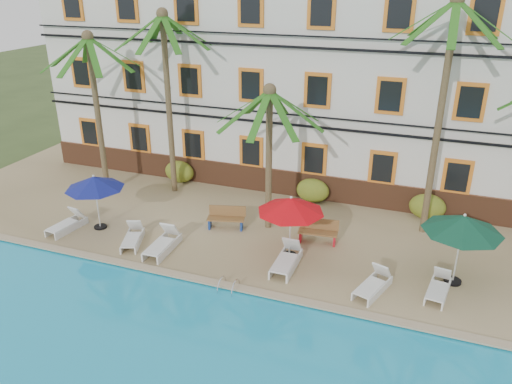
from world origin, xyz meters
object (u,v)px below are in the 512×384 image
at_px(lounger_e, 373,284).
at_px(lounger_f, 439,288).
at_px(palm_c, 269,136).
at_px(umbrella_blue, 94,183).
at_px(umbrella_red, 291,205).
at_px(umbrella_green, 463,224).
at_px(lounger_b, 133,237).
at_px(palm_a, 95,92).
at_px(palm_b, 167,80).
at_px(palm_d, 444,90).
at_px(lounger_a, 67,224).
at_px(bench_right, 318,231).
at_px(bench_left, 226,217).
at_px(lounger_d, 287,260).
at_px(pool_ladder, 229,288).
at_px(lounger_c, 163,243).

xyz_separation_m(lounger_e, lounger_f, (2.00, 0.56, -0.01)).
relative_size(palm_c, umbrella_blue, 2.52).
xyz_separation_m(umbrella_blue, umbrella_red, (7.89, 0.50, 0.08)).
distance_m(umbrella_green, lounger_b, 11.82).
bearing_deg(umbrella_red, lounger_f, -6.89).
relative_size(palm_a, umbrella_blue, 3.16).
relative_size(palm_b, palm_c, 1.40).
distance_m(palm_a, palm_c, 8.48).
relative_size(palm_d, lounger_b, 5.05).
bearing_deg(umbrella_green, lounger_a, -174.68).
bearing_deg(bench_right, lounger_b, -158.84).
distance_m(umbrella_red, lounger_e, 3.85).
bearing_deg(lounger_e, umbrella_blue, 176.47).
relative_size(lounger_f, bench_left, 1.09).
xyz_separation_m(palm_a, lounger_d, (9.98, -3.51, -4.45)).
bearing_deg(lounger_a, palm_b, 66.87).
height_order(palm_d, pool_ladder, palm_d).
bearing_deg(palm_a, bench_right, -7.24).
bearing_deg(palm_c, umbrella_blue, -159.20).
relative_size(lounger_b, bench_left, 1.13).
distance_m(umbrella_blue, umbrella_red, 7.91).
relative_size(umbrella_blue, bench_left, 1.48).
relative_size(palm_d, bench_left, 5.73).
bearing_deg(lounger_a, pool_ladder, -11.43).
bearing_deg(umbrella_blue, bench_right, 12.63).
relative_size(lounger_c, lounger_e, 1.05).
bearing_deg(lounger_c, lounger_f, 3.45).
relative_size(palm_b, lounger_e, 4.47).
height_order(lounger_c, bench_right, bench_right).
height_order(palm_a, lounger_e, palm_a).
xyz_separation_m(lounger_b, lounger_e, (9.12, -0.04, 0.01)).
bearing_deg(lounger_d, lounger_a, -177.76).
height_order(lounger_a, lounger_e, lounger_e).
height_order(palm_a, bench_left, palm_a).
relative_size(umbrella_red, pool_ladder, 3.26).
bearing_deg(lounger_f, umbrella_green, 63.51).
bearing_deg(lounger_d, pool_ladder, -126.26).
xyz_separation_m(lounger_f, bench_left, (-8.27, 1.91, 0.22)).
height_order(palm_b, palm_d, palm_d).
bearing_deg(umbrella_green, palm_a, 170.86).
bearing_deg(lounger_d, bench_left, 147.67).
bearing_deg(lounger_a, lounger_e, -0.44).
bearing_deg(umbrella_blue, bench_left, 20.31).
bearing_deg(lounger_b, lounger_a, 179.00).
bearing_deg(bench_left, lounger_c, -120.88).
relative_size(umbrella_green, lounger_d, 1.33).
distance_m(palm_b, palm_c, 5.93).
xyz_separation_m(palm_d, lounger_b, (-10.42, -4.86, -5.44)).
distance_m(palm_a, palm_d, 14.42).
relative_size(palm_b, lounger_d, 4.27).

